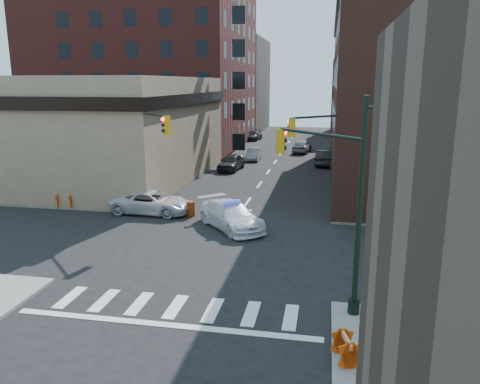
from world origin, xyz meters
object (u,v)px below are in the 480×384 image
at_px(pickup, 152,202).
at_px(barricade_nw_a, 139,205).
at_px(police_car, 231,215).
at_px(barricade_se_a, 384,302).
at_px(parked_car_wfar, 254,154).
at_px(barrel_bank, 191,209).
at_px(parked_car_enear, 326,158).
at_px(pedestrian_b, 120,194).
at_px(barrel_road, 253,225).
at_px(pedestrian_a, 132,184).
at_px(parked_car_wnear, 231,162).

bearing_deg(pickup, barricade_nw_a, 98.93).
relative_size(police_car, barricade_se_a, 4.15).
relative_size(parked_car_wfar, barrel_bank, 4.08).
distance_m(pickup, parked_car_enear, 23.85).
bearing_deg(pedestrian_b, barrel_bank, -37.79).
distance_m(police_car, barrel_road, 1.64).
bearing_deg(barricade_nw_a, barricade_se_a, -45.95).
bearing_deg(parked_car_wfar, pedestrian_a, -108.17).
bearing_deg(parked_car_wfar, pickup, -98.17).
bearing_deg(barricade_nw_a, parked_car_wnear, 73.31).
bearing_deg(pedestrian_a, police_car, -38.77).
height_order(parked_car_wnear, parked_car_wfar, parked_car_wnear).
xyz_separation_m(parked_car_wnear, parked_car_wfar, (1.27, 6.59, -0.13)).
bearing_deg(police_car, barricade_nw_a, 121.66).
bearing_deg(pedestrian_a, parked_car_wfar, 67.11).
relative_size(parked_car_enear, barrel_bank, 4.98).
distance_m(parked_car_wfar, barrel_road, 26.32).
distance_m(parked_car_wfar, parked_car_enear, 8.26).
bearing_deg(barricade_nw_a, parked_car_wfar, 73.04).
bearing_deg(police_car, parked_car_enear, 36.10).
relative_size(pedestrian_b, barricade_se_a, 1.53).
relative_size(parked_car_wnear, pedestrian_b, 2.32).
bearing_deg(barrel_bank, barrel_road, -30.72).
bearing_deg(barrel_road, parked_car_enear, 80.62).
bearing_deg(parked_car_wnear, pickup, -91.04).
bearing_deg(pedestrian_b, parked_car_enear, 23.49).
relative_size(pickup, parked_car_wnear, 1.16).
bearing_deg(barricade_se_a, pedestrian_a, 51.44).
distance_m(pedestrian_a, pedestrian_b, 3.64).
xyz_separation_m(parked_car_enear, pedestrian_a, (-14.32, -17.24, 0.24)).
relative_size(police_car, parked_car_wnear, 1.17).
bearing_deg(pedestrian_a, pickup, -56.03).
relative_size(parked_car_wnear, parked_car_enear, 0.94).
height_order(parked_car_wnear, barrel_bank, parked_car_wnear).
bearing_deg(barrel_road, police_car, 154.75).
bearing_deg(barricade_nw_a, pedestrian_a, 112.16).
height_order(parked_car_wnear, barricade_se_a, parked_car_wnear).
distance_m(parked_car_wnear, barrel_bank, 16.71).
bearing_deg(barrel_road, parked_car_wnear, 105.30).
relative_size(parked_car_enear, pedestrian_a, 2.72).
height_order(police_car, pedestrian_b, pedestrian_b).
bearing_deg(barrel_road, barricade_se_a, -55.05).
height_order(parked_car_wfar, pedestrian_a, pedestrian_a).
bearing_deg(pedestrian_b, barrel_road, -51.21).
bearing_deg(parked_car_wfar, barrel_road, -81.21).
bearing_deg(parked_car_wfar, barricade_se_a, -73.55).
xyz_separation_m(barrel_road, barricade_nw_a, (-8.23, 2.83, 0.12)).
relative_size(pedestrian_b, barricade_nw_a, 1.74).
height_order(police_car, parked_car_wfar, police_car).
xyz_separation_m(parked_car_wnear, pedestrian_a, (-5.05, -12.72, 0.26)).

